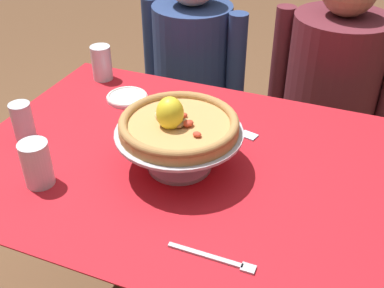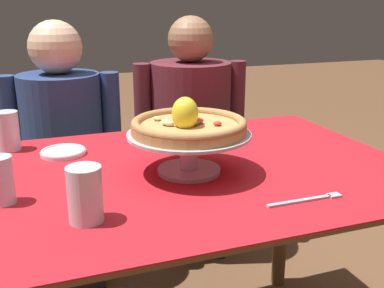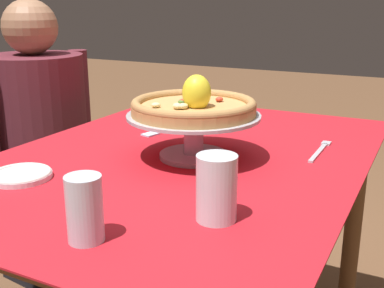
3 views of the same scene
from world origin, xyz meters
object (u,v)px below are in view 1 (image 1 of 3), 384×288
at_px(pizza_stand, 179,143).
at_px(sugar_packet, 249,135).
at_px(diner_left, 192,88).
at_px(water_glass_front_left, 37,166).
at_px(pizza, 178,123).
at_px(water_glass_back_left, 102,65).
at_px(dinner_fork, 216,259).
at_px(diner_right, 328,103).
at_px(side_plate, 127,97).
at_px(water_glass_side_left, 23,123).

relative_size(pizza_stand, sugar_packet, 6.95).
relative_size(pizza_stand, diner_left, 0.30).
bearing_deg(water_glass_front_left, pizza, 33.28).
bearing_deg(water_glass_back_left, water_glass_front_left, -74.52).
height_order(water_glass_back_left, diner_left, diner_left).
xyz_separation_m(pizza_stand, water_glass_front_left, (-0.32, -0.21, -0.02)).
distance_m(dinner_fork, sugar_packet, 0.51).
height_order(pizza, water_glass_back_left, pizza).
bearing_deg(dinner_fork, diner_left, 114.31).
xyz_separation_m(pizza, dinner_fork, (0.21, -0.28, -0.14)).
height_order(water_glass_front_left, diner_right, diner_right).
relative_size(water_glass_back_left, sugar_packet, 2.57).
xyz_separation_m(pizza, side_plate, (-0.32, 0.29, -0.13)).
relative_size(pizza, dinner_fork, 1.57).
xyz_separation_m(pizza_stand, sugar_packet, (0.14, 0.22, -0.08)).
xyz_separation_m(pizza, water_glass_back_left, (-0.48, 0.40, -0.09)).
bearing_deg(side_plate, sugar_packet, -8.48).
height_order(water_glass_front_left, side_plate, water_glass_front_left).
distance_m(pizza, diner_right, 0.97).
xyz_separation_m(water_glass_front_left, diner_right, (0.63, 1.07, -0.24)).
bearing_deg(water_glass_side_left, water_glass_front_left, -42.98).
xyz_separation_m(pizza_stand, water_glass_side_left, (-0.49, -0.04, -0.03)).
height_order(pizza, side_plate, pizza).
relative_size(pizza_stand, water_glass_back_left, 2.70).
distance_m(water_glass_front_left, diner_right, 1.26).
bearing_deg(pizza, water_glass_front_left, -146.72).
bearing_deg(side_plate, water_glass_side_left, -117.35).
xyz_separation_m(pizza_stand, dinner_fork, (0.21, -0.29, -0.08)).
bearing_deg(water_glass_back_left, side_plate, -34.31).
distance_m(side_plate, sugar_packet, 0.47).
relative_size(pizza_stand, water_glass_front_left, 2.73).
bearing_deg(water_glass_front_left, pizza_stand, 33.32).
bearing_deg(pizza, pizza_stand, 42.31).
distance_m(water_glass_side_left, diner_left, 0.91).
bearing_deg(diner_right, pizza, -110.31).
height_order(dinner_fork, sugar_packet, dinner_fork).
height_order(pizza, diner_left, diner_left).
height_order(water_glass_front_left, diner_left, diner_left).
height_order(sugar_packet, diner_right, diner_right).
distance_m(water_glass_back_left, water_glass_front_left, 0.63).
bearing_deg(pizza, dinner_fork, -53.42).
xyz_separation_m(water_glass_back_left, diner_left, (0.20, 0.41, -0.26)).
bearing_deg(water_glass_side_left, side_plate, 62.65).
xyz_separation_m(water_glass_front_left, side_plate, (-0.01, 0.50, -0.05)).
xyz_separation_m(water_glass_front_left, diner_left, (0.03, 1.02, -0.26)).
distance_m(side_plate, dinner_fork, 0.78).
relative_size(pizza, diner_right, 0.27).
bearing_deg(sugar_packet, diner_left, 125.67).
relative_size(pizza, water_glass_front_left, 2.52).
height_order(water_glass_side_left, diner_left, diner_left).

